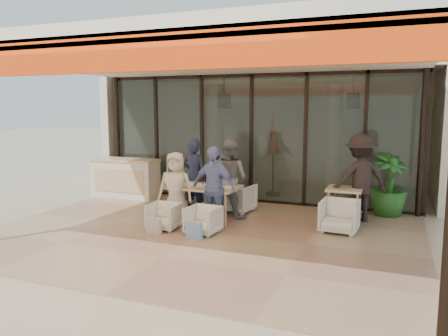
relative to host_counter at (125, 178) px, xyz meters
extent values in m
plane|color=#C6B293|center=(3.27, -2.30, -0.53)|extent=(70.00, 70.00, 0.00)
cube|color=tan|center=(3.27, -2.30, -0.53)|extent=(8.00, 6.00, 0.01)
cube|color=silver|center=(3.27, -2.30, 2.77)|extent=(8.00, 6.00, 0.20)
cube|color=#FF430D|center=(3.27, -5.24, 2.49)|extent=(8.00, 0.12, 0.45)
cube|color=orange|center=(3.27, -4.55, 2.61)|extent=(8.00, 1.50, 0.06)
cylinder|color=black|center=(-0.61, 0.58, 1.07)|extent=(0.12, 0.12, 3.20)
cylinder|color=black|center=(7.15, 0.58, 1.07)|extent=(0.12, 0.12, 3.20)
cube|color=#9EADA3|center=(3.27, 0.70, 1.07)|extent=(8.00, 0.03, 3.20)
cube|color=black|center=(3.27, 0.70, -0.49)|extent=(8.00, 0.10, 0.08)
cube|color=black|center=(3.27, 0.70, 2.63)|extent=(8.00, 0.10, 0.08)
cube|color=black|center=(-0.73, 0.70, 1.07)|extent=(0.08, 0.10, 3.20)
cube|color=black|center=(0.57, 0.70, 1.07)|extent=(0.08, 0.10, 3.20)
cube|color=black|center=(1.92, 0.70, 1.07)|extent=(0.08, 0.10, 3.20)
cube|color=black|center=(3.27, 0.70, 1.07)|extent=(0.08, 0.10, 3.20)
cube|color=black|center=(4.62, 0.70, 1.07)|extent=(0.08, 0.10, 3.20)
cube|color=black|center=(5.97, 0.70, 1.07)|extent=(0.08, 0.10, 3.20)
cube|color=black|center=(7.27, 0.70, 1.07)|extent=(0.08, 0.10, 3.20)
cube|color=silver|center=(3.27, 4.20, 1.17)|extent=(9.00, 0.25, 3.40)
cube|color=silver|center=(-1.13, 2.45, 1.17)|extent=(0.25, 3.50, 3.40)
cube|color=silver|center=(7.67, 2.45, 1.17)|extent=(0.25, 3.50, 3.40)
cube|color=silver|center=(3.27, 2.45, 2.87)|extent=(9.00, 3.50, 0.25)
cube|color=beige|center=(3.27, 2.45, -0.52)|extent=(8.00, 3.50, 0.02)
cylinder|color=silver|center=(1.67, 2.30, 0.97)|extent=(0.40, 0.40, 3.00)
cylinder|color=silver|center=(5.07, 2.30, 0.97)|extent=(0.40, 0.40, 3.00)
cylinder|color=black|center=(2.07, 1.90, 2.47)|extent=(0.03, 0.03, 0.70)
cube|color=black|center=(2.07, 1.90, 2.02)|extent=(0.30, 0.30, 0.40)
sphere|color=#FFBF72|center=(2.07, 1.90, 2.02)|extent=(0.18, 0.18, 0.18)
cylinder|color=black|center=(5.57, 1.90, 2.47)|extent=(0.03, 0.03, 0.70)
cube|color=black|center=(5.57, 1.90, 2.02)|extent=(0.30, 0.30, 0.40)
sphere|color=#FFBF72|center=(5.57, 1.90, 2.02)|extent=(0.18, 0.18, 0.18)
cylinder|color=black|center=(3.57, 1.70, -0.48)|extent=(0.40, 0.40, 0.05)
cylinder|color=black|center=(3.57, 1.70, 0.52)|extent=(0.04, 0.04, 2.10)
cone|color=#D75412|center=(3.57, 1.70, 1.17)|extent=(0.32, 0.32, 1.10)
cube|color=silver|center=(0.00, 0.00, -0.03)|extent=(1.80, 0.60, 1.00)
cube|color=beige|center=(0.00, 0.00, 0.48)|extent=(1.85, 0.65, 0.06)
cube|color=beige|center=(0.00, -0.31, -0.03)|extent=(1.50, 0.02, 0.60)
cube|color=beige|center=(2.90, -1.38, 0.19)|extent=(1.50, 0.90, 0.05)
cube|color=white|center=(2.90, -1.38, 0.21)|extent=(1.30, 0.35, 0.01)
cylinder|color=beige|center=(2.28, -1.70, -0.18)|extent=(0.06, 0.06, 0.70)
cylinder|color=beige|center=(3.52, -1.70, -0.18)|extent=(0.06, 0.06, 0.70)
cylinder|color=beige|center=(2.28, -1.06, -0.18)|extent=(0.06, 0.06, 0.70)
cylinder|color=beige|center=(3.52, -1.06, -0.18)|extent=(0.06, 0.06, 0.70)
cylinder|color=white|center=(2.45, -1.53, 0.27)|extent=(0.06, 0.06, 0.11)
cylinder|color=white|center=(2.65, -1.18, 0.27)|extent=(0.06, 0.06, 0.11)
cylinder|color=white|center=(2.95, -1.48, 0.27)|extent=(0.06, 0.06, 0.11)
cylinder|color=white|center=(3.20, -1.20, 0.27)|extent=(0.06, 0.06, 0.11)
cylinder|color=#9C4F16|center=(2.35, -1.23, 0.30)|extent=(0.07, 0.07, 0.16)
cylinder|color=black|center=(2.80, -1.10, 0.30)|extent=(0.09, 0.09, 0.17)
cylinder|color=black|center=(2.80, -1.10, 0.39)|extent=(0.10, 0.10, 0.01)
cylinder|color=white|center=(2.45, -1.68, 0.22)|extent=(0.22, 0.22, 0.01)
cylinder|color=white|center=(3.35, -1.68, 0.22)|extent=(0.22, 0.22, 0.01)
cylinder|color=white|center=(2.45, -1.06, 0.22)|extent=(0.22, 0.22, 0.01)
cylinder|color=white|center=(3.35, -1.06, 0.22)|extent=(0.22, 0.22, 0.01)
imported|color=white|center=(2.48, -0.43, -0.22)|extent=(0.75, 0.73, 0.63)
imported|color=white|center=(3.32, -0.43, -0.17)|extent=(0.79, 0.75, 0.72)
imported|color=white|center=(2.48, -2.33, -0.24)|extent=(0.59, 0.56, 0.59)
imported|color=white|center=(3.32, -2.33, -0.24)|extent=(0.62, 0.59, 0.59)
imported|color=#1B223C|center=(2.48, -0.93, 0.32)|extent=(0.66, 0.47, 1.70)
imported|color=slate|center=(3.32, -0.93, 0.33)|extent=(0.95, 0.80, 1.71)
imported|color=beige|center=(2.48, -1.83, 0.21)|extent=(0.80, 0.59, 1.49)
imported|color=#7689C4|center=(3.32, -1.83, 0.29)|extent=(1.02, 0.57, 1.63)
cube|color=silver|center=(2.48, -2.73, -0.36)|extent=(0.30, 0.10, 0.34)
cube|color=#99BFD8|center=(3.32, -2.73, -0.36)|extent=(0.30, 0.10, 0.34)
cube|color=beige|center=(5.70, -0.53, 0.19)|extent=(0.70, 0.70, 0.05)
cylinder|color=beige|center=(5.42, -0.81, -0.18)|extent=(0.05, 0.05, 0.70)
cylinder|color=beige|center=(5.98, -0.81, -0.18)|extent=(0.05, 0.05, 0.70)
cylinder|color=beige|center=(5.42, -0.25, -0.18)|extent=(0.05, 0.05, 0.70)
cylinder|color=beige|center=(5.98, -0.25, -0.18)|extent=(0.05, 0.05, 0.70)
imported|color=white|center=(5.70, -1.28, -0.18)|extent=(0.72, 0.68, 0.71)
imported|color=black|center=(5.98, -0.33, 0.39)|extent=(1.37, 1.19, 1.84)
imported|color=#1E5919|center=(6.53, 0.44, 0.17)|extent=(1.12, 1.12, 1.41)
camera|label=1|loc=(6.64, -9.64, 1.86)|focal=35.00mm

